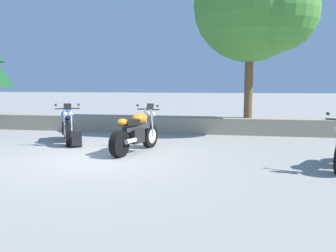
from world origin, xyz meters
name	(u,v)px	position (x,y,z in m)	size (l,w,h in m)	color
ground_plane	(94,159)	(0.00, 0.00, 0.00)	(120.00, 120.00, 0.00)	gray
stone_wall	(146,124)	(0.00, 4.80, 0.28)	(36.00, 0.80, 0.55)	gray
motorcycle_blue_near_left	(68,126)	(-1.65, 2.08, 0.49)	(1.15, 1.90, 1.18)	black
motorcycle_orange_centre	(136,133)	(0.70, 1.04, 0.49)	(0.87, 2.02, 1.18)	black
rider_backpack	(76,138)	(-1.08, 1.36, 0.24)	(0.35, 0.35, 0.47)	black
leafy_tree_mid_left	(257,6)	(3.74, 4.76, 4.20)	(3.94, 3.76, 5.61)	brown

